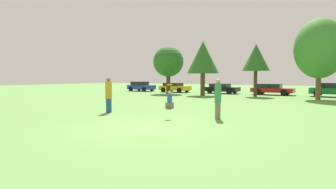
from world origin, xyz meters
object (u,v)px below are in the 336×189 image
(bystander_sitting, at_px, (170,101))
(tree_1, at_px, (203,58))
(tree_3, at_px, (320,49))
(parked_car_red, at_px, (272,89))
(tree_0, at_px, (168,62))
(parked_car_blue, at_px, (141,86))
(person_thrower, at_px, (109,95))
(parked_car_yellow, at_px, (175,87))
(person_catcher, at_px, (218,99))
(parked_car_black, at_px, (222,88))
(frisbee, at_px, (170,85))
(parked_car_green, at_px, (332,90))
(tree_2, at_px, (256,58))

(bystander_sitting, bearing_deg, tree_1, 103.32)
(tree_3, relative_size, parked_car_red, 1.58)
(tree_0, bearing_deg, parked_car_blue, 155.34)
(person_thrower, bearing_deg, parked_car_yellow, 100.43)
(person_thrower, height_order, person_catcher, person_thrower)
(tree_1, height_order, parked_car_black, tree_1)
(frisbee, relative_size, parked_car_yellow, 0.07)
(person_catcher, distance_m, bystander_sitting, 4.94)
(parked_car_green, bearing_deg, person_catcher, -101.05)
(tree_1, xyz_separation_m, parked_car_blue, (-11.18, 4.08, -3.34))
(tree_0, distance_m, parked_car_black, 7.18)
(tree_2, distance_m, parked_car_black, 6.63)
(person_thrower, relative_size, parked_car_blue, 0.50)
(tree_3, distance_m, parked_car_red, 7.42)
(tree_1, distance_m, parked_car_green, 13.16)
(parked_car_black, height_order, parked_car_red, parked_car_red)
(person_thrower, relative_size, tree_2, 0.37)
(person_thrower, height_order, parked_car_green, person_thrower)
(tree_1, height_order, parked_car_yellow, tree_1)
(frisbee, bearing_deg, parked_car_yellow, 118.59)
(bystander_sitting, bearing_deg, frisbee, -59.73)
(parked_car_red, bearing_deg, tree_2, -101.34)
(person_catcher, distance_m, parked_car_green, 19.70)
(parked_car_green, bearing_deg, tree_2, -150.15)
(person_thrower, xyz_separation_m, parked_car_red, (5.20, 20.30, -0.32))
(person_thrower, distance_m, parked_car_yellow, 20.61)
(bystander_sitting, bearing_deg, person_catcher, -32.26)
(tree_0, distance_m, parked_car_yellow, 4.37)
(tree_1, distance_m, tree_2, 5.34)
(person_thrower, distance_m, tree_0, 17.79)
(tree_0, xyz_separation_m, tree_1, (4.99, -1.25, 0.24))
(person_catcher, height_order, parked_car_red, person_catcher)
(frisbee, bearing_deg, parked_car_blue, 129.73)
(tree_1, height_order, tree_2, tree_1)
(frisbee, height_order, parked_car_blue, frisbee)
(tree_1, relative_size, tree_2, 1.09)
(person_catcher, bearing_deg, tree_0, -61.21)
(parked_car_black, relative_size, parked_car_red, 0.90)
(frisbee, relative_size, parked_car_red, 0.07)
(frisbee, bearing_deg, tree_1, 107.28)
(tree_1, bearing_deg, bystander_sitting, -76.68)
(tree_0, relative_size, parked_car_black, 1.39)
(frisbee, xyz_separation_m, parked_car_green, (7.20, 19.66, -0.86))
(person_thrower, height_order, parked_car_red, person_thrower)
(tree_2, xyz_separation_m, parked_car_black, (-4.70, 3.34, -3.28))
(tree_3, height_order, parked_car_blue, tree_3)
(frisbee, relative_size, parked_car_blue, 0.08)
(bystander_sitting, distance_m, tree_2, 13.78)
(tree_1, xyz_separation_m, parked_car_red, (6.13, 5.01, -3.36))
(parked_car_blue, bearing_deg, parked_car_red, 6.44)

